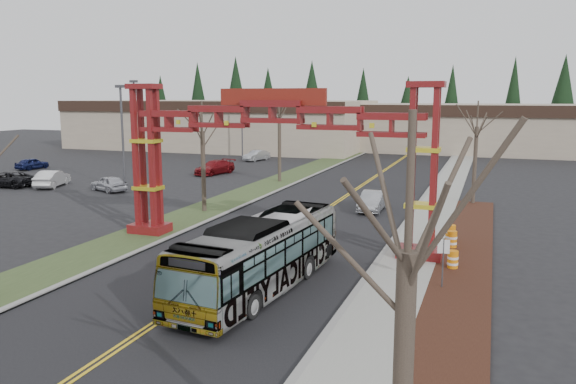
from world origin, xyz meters
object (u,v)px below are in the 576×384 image
at_px(parked_car_near_c, 6,179).
at_px(light_pole_far, 242,121).
at_px(silver_sedan, 372,201).
at_px(parked_car_far_a, 256,156).
at_px(parked_car_mid_b, 32,163).
at_px(bare_tree_median_far, 279,116).
at_px(barrel_mid, 452,240).
at_px(retail_building_west, 223,124).
at_px(gateway_arch, 273,138).
at_px(bare_tree_right_near, 408,254).
at_px(retail_building_east, 485,128).
at_px(street_sign, 443,254).
at_px(parked_car_mid_a, 215,167).
at_px(bare_tree_median_mid, 202,132).
at_px(transit_bus, 261,255).
at_px(parked_car_near_a, 109,183).
at_px(barrel_south, 453,260).
at_px(light_pole_near, 122,130).
at_px(parked_car_near_b, 52,179).
at_px(light_pole_mid, 135,117).
at_px(bare_tree_right_far, 477,127).
at_px(barrel_north, 450,234).

xyz_separation_m(parked_car_near_c, light_pole_far, (9.75, 30.39, 4.19)).
bearing_deg(silver_sedan, parked_car_far_a, 126.43).
height_order(parked_car_mid_b, bare_tree_median_far, bare_tree_median_far).
bearing_deg(light_pole_far, barrel_mid, -51.97).
bearing_deg(retail_building_west, gateway_arch, -60.93).
bearing_deg(bare_tree_right_near, bare_tree_median_far, 113.52).
xyz_separation_m(retail_building_east, street_sign, (-0.52, -66.22, -1.93)).
distance_m(parked_car_near_c, parked_car_mid_a, 19.84).
height_order(light_pole_far, barrel_mid, light_pole_far).
distance_m(parked_car_far_a, bare_tree_median_mid, 32.79).
bearing_deg(bare_tree_median_far, transit_bus, -70.53).
bearing_deg(light_pole_far, parked_car_near_c, -107.80).
bearing_deg(parked_car_near_a, barrel_mid, 95.03).
distance_m(bare_tree_median_mid, barrel_south, 20.18).
relative_size(silver_sedan, barrel_south, 4.51).
bearing_deg(light_pole_near, barrel_south, -25.62).
bearing_deg(light_pole_near, silver_sedan, -2.68).
bearing_deg(parked_car_near_a, parked_car_far_a, -163.60).
relative_size(parked_car_near_b, parked_car_near_c, 0.91).
height_order(gateway_arch, parked_car_near_b, gateway_arch).
bearing_deg(gateway_arch, parked_car_near_c, 160.77).
bearing_deg(parked_car_near_a, gateway_arch, 82.00).
bearing_deg(light_pole_near, gateway_arch, -33.33).
bearing_deg(light_pole_near, parked_car_far_a, 86.64).
bearing_deg(parked_car_near_c, bare_tree_right_near, 46.76).
distance_m(silver_sedan, parked_car_mid_b, 42.25).
xyz_separation_m(transit_bus, light_pole_mid, (-30.20, 34.30, 4.23)).
bearing_deg(retail_building_east, light_pole_mid, -137.62).
xyz_separation_m(light_pole_far, street_sign, (30.15, -45.26, -3.32)).
distance_m(transit_bus, light_pole_near, 28.78).
bearing_deg(gateway_arch, bare_tree_median_mid, 139.51).
bearing_deg(light_pole_far, light_pole_mid, -118.07).
xyz_separation_m(transit_bus, bare_tree_right_near, (7.77, -12.41, 4.13)).
bearing_deg(light_pole_near, parked_car_near_a, -158.64).
distance_m(bare_tree_right_near, bare_tree_right_far, 35.81).
bearing_deg(transit_bus, retail_building_east, 88.84).
height_order(bare_tree_median_mid, light_pole_far, light_pole_far).
xyz_separation_m(parked_car_near_c, parked_car_far_a, (13.15, 27.27, -0.04)).
bearing_deg(parked_car_mid_b, light_pole_far, -127.85).
xyz_separation_m(retail_building_west, parked_car_mid_a, (13.56, -29.27, -3.02)).
height_order(silver_sedan, bare_tree_median_mid, bare_tree_median_mid).
distance_m(parked_car_near_b, light_pole_mid, 16.18).
bearing_deg(light_pole_mid, silver_sedan, -27.15).
distance_m(retail_building_east, barrel_south, 63.34).
bearing_deg(parked_car_far_a, retail_building_east, 56.97).
distance_m(parked_car_mid_a, barrel_north, 33.09).
height_order(parked_car_far_a, light_pole_near, light_pole_near).
relative_size(light_pole_far, barrel_south, 8.83).
relative_size(parked_car_near_a, barrel_south, 4.22).
xyz_separation_m(parked_car_mid_a, bare_tree_right_near, (26.44, -44.08, 4.96)).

